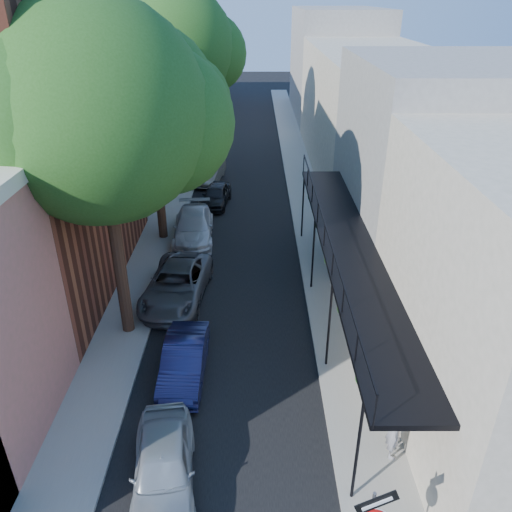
{
  "coord_description": "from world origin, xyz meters",
  "views": [
    {
      "loc": [
        0.91,
        -5.17,
        11.18
      ],
      "look_at": [
        0.94,
        10.72,
        2.8
      ],
      "focal_mm": 35.0,
      "sensor_mm": 36.0,
      "label": 1
    }
  ],
  "objects_px": {
    "parked_car_d": "(193,227)",
    "parked_car_f": "(210,171)",
    "parked_car_a": "(163,466)",
    "parked_car_b": "(184,361)",
    "parked_car_e": "(216,195)",
    "pedestrian": "(395,430)",
    "oak_far": "(184,48)",
    "oak_mid": "(160,96)",
    "parked_car_c": "(177,284)",
    "oak_near": "(115,116)"
  },
  "relations": [
    {
      "from": "parked_car_d",
      "to": "parked_car_f",
      "type": "distance_m",
      "value": 8.9
    },
    {
      "from": "parked_car_a",
      "to": "parked_car_d",
      "type": "height_order",
      "value": "parked_car_d"
    },
    {
      "from": "parked_car_b",
      "to": "parked_car_e",
      "type": "distance_m",
      "value": 15.01
    },
    {
      "from": "parked_car_d",
      "to": "parked_car_f",
      "type": "height_order",
      "value": "parked_car_d"
    },
    {
      "from": "parked_car_a",
      "to": "parked_car_d",
      "type": "distance_m",
      "value": 14.47
    },
    {
      "from": "parked_car_b",
      "to": "pedestrian",
      "type": "xyz_separation_m",
      "value": [
        6.0,
        -3.27,
        0.37
      ]
    },
    {
      "from": "oak_far",
      "to": "oak_mid",
      "type": "bearing_deg",
      "value": -90.41
    },
    {
      "from": "parked_car_a",
      "to": "parked_car_c",
      "type": "bearing_deg",
      "value": 88.23
    },
    {
      "from": "parked_car_a",
      "to": "parked_car_c",
      "type": "height_order",
      "value": "parked_car_c"
    },
    {
      "from": "parked_car_e",
      "to": "parked_car_f",
      "type": "distance_m",
      "value": 4.27
    },
    {
      "from": "oak_near",
      "to": "oak_far",
      "type": "height_order",
      "value": "oak_far"
    },
    {
      "from": "oak_near",
      "to": "parked_car_d",
      "type": "relative_size",
      "value": 2.37
    },
    {
      "from": "oak_near",
      "to": "parked_car_c",
      "type": "bearing_deg",
      "value": 61.16
    },
    {
      "from": "pedestrian",
      "to": "parked_car_b",
      "type": "bearing_deg",
      "value": 72.55
    },
    {
      "from": "pedestrian",
      "to": "parked_car_e",
      "type": "bearing_deg",
      "value": 29.3
    },
    {
      "from": "oak_near",
      "to": "oak_mid",
      "type": "height_order",
      "value": "oak_near"
    },
    {
      "from": "parked_car_a",
      "to": "parked_car_f",
      "type": "bearing_deg",
      "value": 84.29
    },
    {
      "from": "parked_car_d",
      "to": "parked_car_f",
      "type": "relative_size",
      "value": 1.14
    },
    {
      "from": "oak_far",
      "to": "parked_car_d",
      "type": "xyz_separation_m",
      "value": [
        1.13,
        -9.38,
        -7.56
      ]
    },
    {
      "from": "parked_car_c",
      "to": "oak_near",
      "type": "bearing_deg",
      "value": -113.49
    },
    {
      "from": "oak_mid",
      "to": "parked_car_d",
      "type": "relative_size",
      "value": 2.12
    },
    {
      "from": "parked_car_d",
      "to": "oak_mid",
      "type": "bearing_deg",
      "value": 160.26
    },
    {
      "from": "pedestrian",
      "to": "oak_far",
      "type": "bearing_deg",
      "value": 30.23
    },
    {
      "from": "oak_mid",
      "to": "parked_car_e",
      "type": "height_order",
      "value": "oak_mid"
    },
    {
      "from": "parked_car_a",
      "to": "pedestrian",
      "type": "relative_size",
      "value": 2.24
    },
    {
      "from": "parked_car_c",
      "to": "parked_car_f",
      "type": "height_order",
      "value": "parked_car_f"
    },
    {
      "from": "oak_far",
      "to": "parked_car_a",
      "type": "bearing_deg",
      "value": -85.31
    },
    {
      "from": "oak_far",
      "to": "parked_car_a",
      "type": "xyz_separation_m",
      "value": [
        1.95,
        -23.83,
        -7.59
      ]
    },
    {
      "from": "parked_car_e",
      "to": "parked_car_f",
      "type": "height_order",
      "value": "parked_car_f"
    },
    {
      "from": "oak_near",
      "to": "oak_mid",
      "type": "relative_size",
      "value": 1.12
    },
    {
      "from": "pedestrian",
      "to": "parked_car_f",
      "type": "bearing_deg",
      "value": 27.75
    },
    {
      "from": "parked_car_e",
      "to": "oak_near",
      "type": "bearing_deg",
      "value": -92.09
    },
    {
      "from": "parked_car_a",
      "to": "parked_car_b",
      "type": "distance_m",
      "value": 4.13
    },
    {
      "from": "parked_car_e",
      "to": "parked_car_b",
      "type": "bearing_deg",
      "value": -83.02
    },
    {
      "from": "oak_mid",
      "to": "pedestrian",
      "type": "distance_m",
      "value": 17.18
    },
    {
      "from": "oak_mid",
      "to": "pedestrian",
      "type": "xyz_separation_m",
      "value": [
        8.02,
        -13.93,
        -6.07
      ]
    },
    {
      "from": "oak_far",
      "to": "pedestrian",
      "type": "xyz_separation_m",
      "value": [
        7.95,
        -22.97,
        -7.27
      ]
    },
    {
      "from": "parked_car_b",
      "to": "parked_car_f",
      "type": "relative_size",
      "value": 0.89
    },
    {
      "from": "parked_car_a",
      "to": "pedestrian",
      "type": "bearing_deg",
      "value": 0.66
    },
    {
      "from": "oak_mid",
      "to": "parked_car_b",
      "type": "height_order",
      "value": "oak_mid"
    },
    {
      "from": "parked_car_c",
      "to": "pedestrian",
      "type": "distance_m",
      "value": 10.51
    },
    {
      "from": "oak_mid",
      "to": "parked_car_e",
      "type": "distance_m",
      "value": 8.03
    },
    {
      "from": "oak_far",
      "to": "parked_car_b",
      "type": "height_order",
      "value": "oak_far"
    },
    {
      "from": "parked_car_c",
      "to": "parked_car_d",
      "type": "height_order",
      "value": "parked_car_d"
    },
    {
      "from": "parked_car_e",
      "to": "oak_mid",
      "type": "bearing_deg",
      "value": -107.93
    },
    {
      "from": "parked_car_a",
      "to": "parked_car_e",
      "type": "bearing_deg",
      "value": 82.53
    },
    {
      "from": "parked_car_b",
      "to": "pedestrian",
      "type": "relative_size",
      "value": 2.17
    },
    {
      "from": "oak_far",
      "to": "pedestrian",
      "type": "distance_m",
      "value": 25.37
    },
    {
      "from": "oak_near",
      "to": "parked_car_d",
      "type": "xyz_separation_m",
      "value": [
        1.15,
        7.62,
        -7.18
      ]
    },
    {
      "from": "oak_far",
      "to": "parked_car_a",
      "type": "distance_m",
      "value": 25.09
    }
  ]
}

